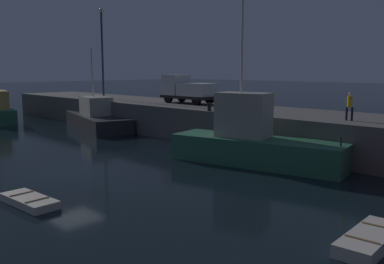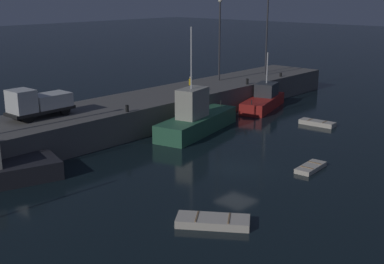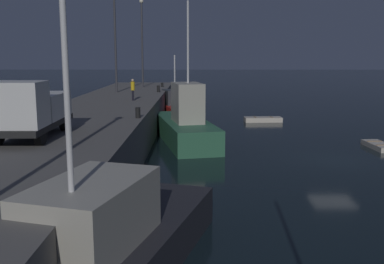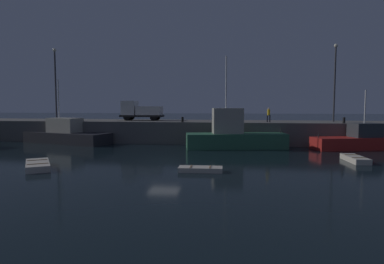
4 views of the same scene
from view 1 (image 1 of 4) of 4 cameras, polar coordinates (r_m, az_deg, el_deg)
name	(u,v)px [view 1 (image 1 of 4)]	position (r m, az deg, el deg)	size (l,w,h in m)	color
ground_plane	(73,174)	(23.85, -15.63, -5.39)	(320.00, 320.00, 0.00)	black
pier_quay	(243,125)	(33.06, 6.80, 0.93)	(63.96, 7.07, 2.57)	#5B5956
fishing_trawler_red	(97,118)	(41.27, -12.65, 1.88)	(11.41, 6.28, 7.57)	#232328
fishing_boat_blue	(254,143)	(25.27, 8.29, -1.42)	(10.72, 5.03, 9.53)	#2D6647
rowboat_white_mid	(370,239)	(15.02, 22.77, -13.14)	(1.42, 3.46, 0.47)	beige
dinghy_red_small	(29,201)	(19.06, -21.00, -8.62)	(3.03, 1.34, 0.37)	beige
lamp_post_west	(102,47)	(44.85, -11.97, 11.11)	(0.44, 0.44, 9.07)	#38383D
utility_truck	(187,89)	(37.66, -0.66, 5.74)	(5.46, 2.10, 2.49)	black
dockworker	(350,104)	(26.63, 20.42, 3.48)	(0.43, 0.37, 1.66)	black
bollard_east	(209,107)	(30.79, 2.34, 3.40)	(0.28, 0.28, 0.60)	black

